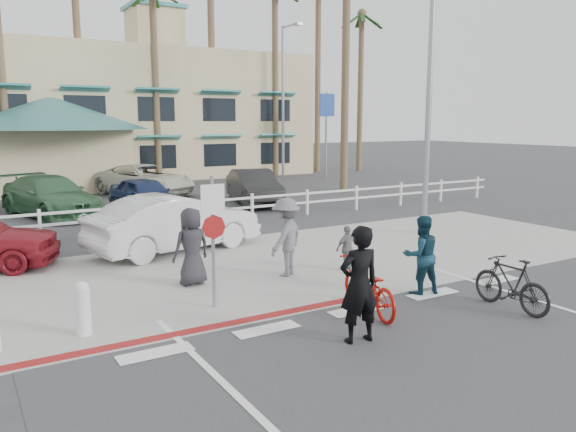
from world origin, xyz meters
TOP-DOWN VIEW (x-y plane):
  - ground at (0.00, 0.00)m, footprint 140.00×140.00m
  - bike_path at (0.00, -2.00)m, footprint 12.00×16.00m
  - sidewalk_plaza at (0.00, 4.50)m, footprint 22.00×7.00m
  - cross_street at (0.00, 8.50)m, footprint 40.00×5.00m
  - parking_lot at (0.00, 18.00)m, footprint 50.00×16.00m
  - curb_red at (-3.00, 1.20)m, footprint 7.00×0.25m
  - rail_fence at (0.50, 10.50)m, footprint 29.40×0.16m
  - building at (2.00, 31.00)m, footprint 28.00×16.00m
  - sign_post at (-2.30, 2.20)m, footprint 0.50×0.10m
  - bollard_0 at (-4.80, 2.00)m, footprint 0.26×0.26m
  - streetlight_0 at (6.50, 5.50)m, footprint 0.60×2.00m
  - streetlight_1 at (12.00, 24.00)m, footprint 0.60×2.00m
  - info_sign at (14.00, 22.00)m, footprint 1.20×0.16m
  - palm_3 at (-4.00, 25.00)m, footprint 4.00×4.00m
  - palm_4 at (0.00, 26.00)m, footprint 4.00×4.00m
  - palm_5 at (4.00, 25.00)m, footprint 4.00×4.00m
  - palm_6 at (8.00, 26.00)m, footprint 4.00×4.00m
  - palm_7 at (12.00, 25.00)m, footprint 4.00×4.00m
  - palm_8 at (16.00, 26.00)m, footprint 4.00×4.00m
  - palm_9 at (19.00, 25.00)m, footprint 4.00×4.00m
  - palm_11 at (11.00, 16.00)m, footprint 4.00×4.00m
  - bike_red at (0.10, 0.42)m, footprint 1.05×2.07m
  - rider_red at (-0.95, -0.63)m, footprint 0.76×0.54m
  - bike_black at (2.59, -0.86)m, footprint 0.52×1.75m
  - rider_black at (1.81, 0.80)m, footprint 0.95×0.81m
  - pedestrian_a at (0.08, 3.46)m, footprint 1.38×1.23m
  - pedestrian_child at (1.61, 3.09)m, footprint 0.66×0.29m
  - pedestrian_b at (-2.10, 3.88)m, footprint 0.92×0.67m
  - car_white_sedan at (-1.30, 7.23)m, footprint 5.13×2.73m
  - lot_car_1 at (-3.40, 15.31)m, footprint 3.62×5.71m
  - lot_car_2 at (-0.01, 14.35)m, footprint 2.35×4.33m
  - lot_car_3 at (4.76, 14.12)m, footprint 2.62×4.85m
  - lot_car_5 at (1.52, 19.49)m, footprint 4.43×6.01m

SIDE VIEW (x-z plane):
  - ground at x=0.00m, z-range 0.00..0.00m
  - parking_lot at x=0.00m, z-range 0.00..0.01m
  - bike_path at x=0.00m, z-range 0.00..0.01m
  - cross_street at x=0.00m, z-range 0.00..0.01m
  - sidewalk_plaza at x=0.00m, z-range 0.00..0.01m
  - curb_red at x=-3.00m, z-range 0.00..0.02m
  - bollard_0 at x=-4.80m, z-range 0.00..0.95m
  - rail_fence at x=0.50m, z-range 0.00..1.00m
  - bike_red at x=0.10m, z-range 0.00..1.04m
  - bike_black at x=2.59m, z-range 0.00..1.04m
  - pedestrian_child at x=1.61m, z-range 0.00..1.12m
  - lot_car_2 at x=-0.01m, z-range 0.00..1.40m
  - lot_car_3 at x=4.76m, z-range 0.00..1.52m
  - lot_car_5 at x=1.52m, z-range 0.00..1.52m
  - lot_car_1 at x=-3.40m, z-range 0.00..1.54m
  - car_white_sedan at x=-1.30m, z-range 0.00..1.61m
  - rider_black at x=1.81m, z-range 0.00..1.68m
  - pedestrian_b at x=-2.10m, z-range 0.00..1.75m
  - pedestrian_a at x=0.08m, z-range 0.00..1.86m
  - rider_red at x=-0.95m, z-range 0.00..1.97m
  - sign_post at x=-2.30m, z-range 0.00..2.90m
  - info_sign at x=14.00m, z-range 0.00..5.60m
  - streetlight_0 at x=6.50m, z-range 0.00..9.00m
  - streetlight_1 at x=12.00m, z-range 0.00..9.50m
  - building at x=2.00m, z-range 0.00..11.30m
  - palm_5 at x=4.00m, z-range 0.00..13.00m
  - palm_9 at x=19.00m, z-range 0.00..13.00m
  - palm_3 at x=-4.00m, z-range 0.00..14.00m
  - palm_7 at x=12.00m, z-range 0.00..14.00m
  - palm_11 at x=11.00m, z-range 0.00..14.00m
  - palm_4 at x=0.00m, z-range 0.00..15.00m
  - palm_8 at x=16.00m, z-range 0.00..15.00m
  - palm_6 at x=8.00m, z-range 0.00..17.00m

